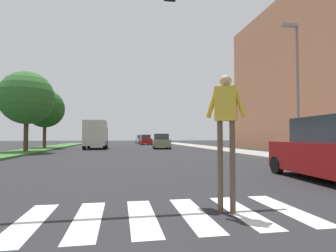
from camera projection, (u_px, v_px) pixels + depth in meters
The scene contains 13 objects.
ground_plane at pixel (129, 151), 25.38m from camera, with size 140.00×140.00×0.00m, color #262628.
crosswalk at pixel (168, 215), 4.66m from camera, with size 4.95×2.20×0.01m.
median_strip at pixel (19, 153), 21.85m from camera, with size 3.03×64.00×0.15m, color #386B2D.
tree_far at pixel (27, 98), 22.58m from camera, with size 4.45×4.45×6.71m.
tree_distant at pixel (45, 109), 30.29m from camera, with size 4.27×4.27×6.51m.
sidewalk_right at pixel (231, 150), 25.05m from camera, with size 3.00×64.00×0.15m, color #9E9991.
street_lamp_right at pixel (296, 78), 14.85m from camera, with size 1.02×0.24×7.50m.
pedestrian_performer at pixel (226, 120), 4.88m from camera, with size 0.69×0.45×2.49m.
suv_crossing at pixel (336, 151), 8.11m from camera, with size 2.25×4.72×1.97m.
sedan_midblock at pixel (161, 142), 30.88m from camera, with size 2.26×4.57×1.70m.
sedan_distant at pixel (145, 140), 45.82m from camera, with size 1.94×4.60×1.70m.
sedan_far_horizon at pixel (141, 139), 55.23m from camera, with size 2.17×4.42×1.70m.
truck_box_delivery at pixel (96, 134), 30.56m from camera, with size 2.40×6.20×3.10m.
Camera 1 is at (-0.83, 4.29, 1.36)m, focal length 28.76 mm.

